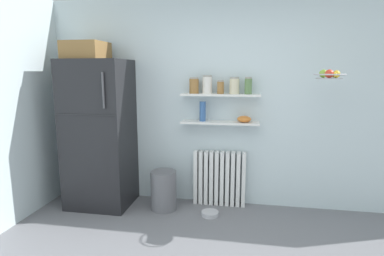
# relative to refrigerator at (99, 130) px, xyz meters

# --- Properties ---
(back_wall) EXTENTS (7.04, 0.10, 2.60)m
(back_wall) POSITION_rel_refrigerator_xyz_m (1.50, 0.37, 0.33)
(back_wall) COLOR silver
(back_wall) RESTS_ON ground_plane
(refrigerator) EXTENTS (0.77, 0.67, 2.05)m
(refrigerator) POSITION_rel_refrigerator_xyz_m (0.00, 0.00, 0.00)
(refrigerator) COLOR black
(refrigerator) RESTS_ON ground_plane
(radiator) EXTENTS (0.66, 0.12, 0.70)m
(radiator) POSITION_rel_refrigerator_xyz_m (1.50, 0.24, -0.62)
(radiator) COLOR white
(radiator) RESTS_ON ground_plane
(wall_shelf_lower) EXTENTS (0.96, 0.22, 0.02)m
(wall_shelf_lower) POSITION_rel_refrigerator_xyz_m (1.50, 0.21, 0.11)
(wall_shelf_lower) COLOR white
(wall_shelf_upper) EXTENTS (0.96, 0.22, 0.02)m
(wall_shelf_upper) POSITION_rel_refrigerator_xyz_m (1.50, 0.21, 0.45)
(wall_shelf_upper) COLOR white
(storage_jar_0) EXTENTS (0.12, 0.12, 0.20)m
(storage_jar_0) POSITION_rel_refrigerator_xyz_m (1.17, 0.21, 0.56)
(storage_jar_0) COLOR olive
(storage_jar_0) RESTS_ON wall_shelf_upper
(storage_jar_1) EXTENTS (0.12, 0.12, 0.22)m
(storage_jar_1) POSITION_rel_refrigerator_xyz_m (1.34, 0.21, 0.57)
(storage_jar_1) COLOR silver
(storage_jar_1) RESTS_ON wall_shelf_upper
(storage_jar_2) EXTENTS (0.08, 0.08, 0.16)m
(storage_jar_2) POSITION_rel_refrigerator_xyz_m (1.50, 0.21, 0.54)
(storage_jar_2) COLOR olive
(storage_jar_2) RESTS_ON wall_shelf_upper
(storage_jar_3) EXTENTS (0.12, 0.12, 0.20)m
(storage_jar_3) POSITION_rel_refrigerator_xyz_m (1.66, 0.21, 0.56)
(storage_jar_3) COLOR beige
(storage_jar_3) RESTS_ON wall_shelf_upper
(storage_jar_4) EXTENTS (0.09, 0.09, 0.20)m
(storage_jar_4) POSITION_rel_refrigerator_xyz_m (1.83, 0.21, 0.56)
(storage_jar_4) COLOR #5B7F4C
(storage_jar_4) RESTS_ON wall_shelf_upper
(vase) EXTENTS (0.08, 0.08, 0.24)m
(vase) POSITION_rel_refrigerator_xyz_m (1.28, 0.21, 0.24)
(vase) COLOR #38609E
(vase) RESTS_ON wall_shelf_lower
(shelf_bowl) EXTENTS (0.17, 0.17, 0.08)m
(shelf_bowl) POSITION_rel_refrigerator_xyz_m (1.79, 0.21, 0.16)
(shelf_bowl) COLOR orange
(shelf_bowl) RESTS_ON wall_shelf_lower
(trash_bin) EXTENTS (0.32, 0.32, 0.49)m
(trash_bin) POSITION_rel_refrigerator_xyz_m (0.83, -0.03, -0.72)
(trash_bin) COLOR slate
(trash_bin) RESTS_ON ground_plane
(pet_food_bowl) EXTENTS (0.21, 0.21, 0.05)m
(pet_food_bowl) POSITION_rel_refrigerator_xyz_m (1.43, -0.11, -0.94)
(pet_food_bowl) COLOR #B7B7BC
(pet_food_bowl) RESTS_ON ground_plane
(hanging_fruit_basket) EXTENTS (0.32, 0.32, 0.10)m
(hanging_fruit_basket) POSITION_rel_refrigerator_xyz_m (2.65, -0.11, 0.69)
(hanging_fruit_basket) COLOR #B2B2B7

